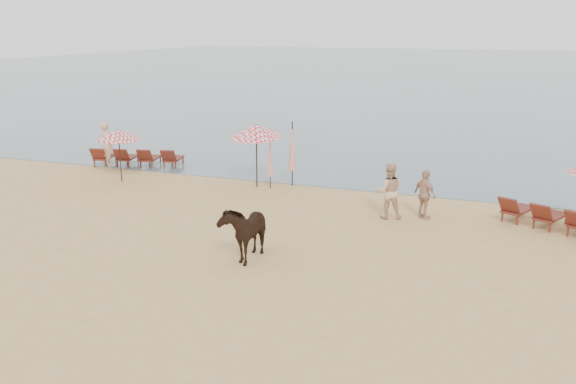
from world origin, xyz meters
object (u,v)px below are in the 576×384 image
Objects in this scene: umbrella_open_left_a at (119,135)px; umbrella_open_left_b at (256,131)px; lounger_cluster_right at (565,219)px; beachgoer_right_b at (425,195)px; cow at (245,230)px; beachgoer_left at (107,144)px; beachgoer_right_a at (389,191)px; umbrella_closed_left at (270,157)px; umbrella_closed_right at (292,146)px; lounger_cluster_left at (137,157)px.

umbrella_open_left_b is (5.32, 1.08, 0.30)m from umbrella_open_left_a.
lounger_cluster_right is 1.61× the size of umbrella_open_left_b.
beachgoer_right_b is (11.91, -0.81, -1.05)m from umbrella_open_left_a.
lounger_cluster_right is at bearing 31.84° from cow.
umbrella_open_left_b is at bearing -163.07° from beachgoer_left.
cow is 1.02× the size of beachgoer_right_a.
umbrella_closed_left is (-10.12, 1.69, 0.81)m from lounger_cluster_right.
umbrella_closed_right is at bearing -169.53° from lounger_cluster_right.
cow is 12.94m from beachgoer_left.
lounger_cluster_left is 7.58m from umbrella_closed_right.
umbrella_open_left_a reaches higher than umbrella_closed_left.
umbrella_open_left_b is 7.73m from cow.
beachgoer_left is at bearing -168.19° from lounger_cluster_left.
beachgoer_right_b is at bearing -25.18° from umbrella_closed_right.
umbrella_closed_right is 7.95m from cow.
umbrella_closed_right reaches higher than beachgoer_right_b.
umbrella_closed_right is (0.61, 0.71, 0.30)m from umbrella_closed_left.
lounger_cluster_right is at bearing -33.88° from umbrella_open_left_b.
lounger_cluster_right is 1.94× the size of umbrella_open_left_a.
lounger_cluster_right is 2.03× the size of beachgoer_left.
umbrella_closed_left is at bearing -26.50° from lounger_cluster_left.
lounger_cluster_right is 2.19× the size of cow.
beachgoer_left is (-1.13, -0.55, 0.57)m from lounger_cluster_left.
umbrella_closed_right is at bearing 99.30° from cow.
lounger_cluster_right is 10.97m from umbrella_open_left_b.
cow is 6.48m from beachgoer_right_b.
beachgoer_right_a is (11.78, -3.71, 0.48)m from lounger_cluster_left.
lounger_cluster_left is 2.23× the size of beachgoer_right_a.
cow is at bearing 40.91° from beachgoer_right_a.
umbrella_open_left_b is 1.36× the size of cow.
lounger_cluster_right is 18.30m from beachgoer_left.
beachgoer_right_a is 1.13× the size of beachgoer_right_b.
lounger_cluster_right is 1.61× the size of umbrella_closed_right.
umbrella_open_left_a is at bearing -25.62° from beachgoer_right_a.
umbrella_open_left_a is at bearing 141.16° from cow.
beachgoer_left is (-2.08, 2.00, -0.86)m from umbrella_open_left_a.
lounger_cluster_left is at bearing -36.95° from beachgoer_right_a.
umbrella_open_left_b is at bearing 174.84° from umbrella_closed_left.
umbrella_closed_left is at bearing -43.42° from beachgoer_right_a.
cow is at bearing -72.82° from umbrella_closed_left.
lounger_cluster_left is at bearing 134.37° from cow.
beachgoer_right_a is (12.91, -3.17, -0.09)m from beachgoer_left.
umbrella_open_left_a reaches higher than beachgoer_left.
beachgoer_right_b is at bearing 179.15° from beachgoer_right_a.
beachgoer_left is at bearing 173.05° from umbrella_closed_left.
lounger_cluster_right is at bearing -164.36° from beachgoer_left.
umbrella_open_left_b is at bearing 15.60° from umbrella_open_left_a.
lounger_cluster_left is 1.00× the size of lounger_cluster_right.
umbrella_open_left_a is 6.74m from umbrella_closed_right.
umbrella_open_left_a is at bearing 35.38° from beachgoer_right_b.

